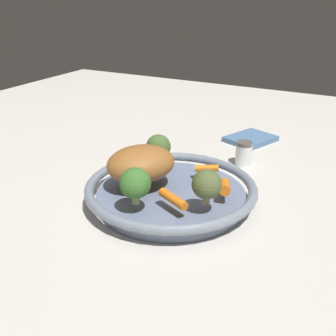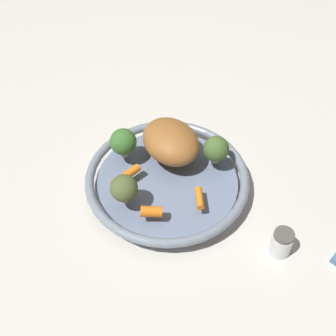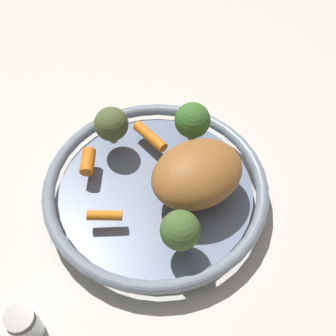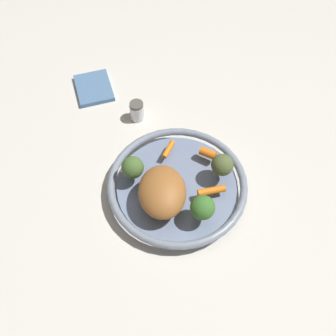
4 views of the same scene
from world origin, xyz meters
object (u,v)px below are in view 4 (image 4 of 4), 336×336
Objects in this scene: roast_chicken_piece at (162,192)px; broccoli_floret_edge at (203,208)px; serving_bowl at (177,186)px; baby_carrot_back at (168,149)px; baby_carrot_right at (208,153)px; broccoli_floret_mid at (133,167)px; baby_carrot_left at (211,191)px; broccoli_floret_large at (222,165)px; dish_towel at (94,88)px; salt_shaker at (137,111)px.

broccoli_floret_edge is (0.09, 0.04, 0.00)m from roast_chicken_piece.
roast_chicken_piece reaches higher than broccoli_floret_edge.
serving_bowl is 0.10m from baby_carrot_back.
roast_chicken_piece is 0.15m from baby_carrot_back.
baby_carrot_right is (-0.03, 0.17, -0.03)m from roast_chicken_piece.
roast_chicken_piece is 0.10m from broccoli_floret_mid.
baby_carrot_left is 1.63× the size of baby_carrot_right.
broccoli_floret_mid reaches higher than baby_carrot_left.
roast_chicken_piece is at bearing -102.07° from broccoli_floret_large.
broccoli_floret_large reaches higher than baby_carrot_back.
serving_bowl is 0.44m from dish_towel.
roast_chicken_piece is 2.04× the size of broccoli_floret_edge.
dish_towel is at bearing -168.12° from salt_shaker.
roast_chicken_piece is at bearing -24.61° from salt_shaker.
broccoli_floret_large is 0.22m from broccoli_floret_mid.
baby_carrot_left is 0.07m from broccoli_floret_large.
broccoli_floret_edge is at bearing 17.00° from broccoli_floret_mid.
serving_bowl is 0.27m from salt_shaker.
broccoli_floret_mid reaches higher than baby_carrot_right.
salt_shaker is (-0.34, 0.02, -0.02)m from baby_carrot_left.
baby_carrot_back is 0.12m from broccoli_floret_mid.
roast_chicken_piece is at bearing -74.94° from serving_bowl.
dish_towel is (-0.17, -0.04, -0.02)m from salt_shaker.
dish_towel is at bearing 175.10° from broccoli_floret_edge.
roast_chicken_piece is at bearing -44.61° from baby_carrot_back.
salt_shaker is at bearing 11.88° from dish_towel.
broccoli_floret_mid reaches higher than dish_towel.
baby_carrot_left is at bearing 118.29° from broccoli_floret_edge.
broccoli_floret_mid is 0.38m from dish_towel.
salt_shaker is (-0.25, -0.04, -0.03)m from baby_carrot_right.
baby_carrot_back is at bearing -179.05° from baby_carrot_left.
broccoli_floret_large reaches higher than salt_shaker.
baby_carrot_back is at bearing 1.79° from dish_towel.
serving_bowl is 5.38× the size of broccoli_floret_mid.
baby_carrot_back is at bearing -137.12° from baby_carrot_right.
broccoli_floret_large is 1.12× the size of salt_shaker.
broccoli_floret_large is (0.14, 0.06, 0.03)m from baby_carrot_back.
baby_carrot_left is 0.52× the size of dish_towel.
broccoli_floret_large is at bearing -10.91° from baby_carrot_right.
broccoli_floret_large reaches higher than baby_carrot_left.
baby_carrot_back is at bearing 135.39° from roast_chicken_piece.
baby_carrot_right is at bearing 133.37° from broccoli_floret_edge.
baby_carrot_right reaches higher than serving_bowl.
baby_carrot_back is at bearing 163.52° from broccoli_floret_edge.
broccoli_floret_large is at bearing 5.78° from salt_shaker.
baby_carrot_left is at bearing -37.31° from baby_carrot_right.
broccoli_floret_edge is at bearing -12.71° from salt_shaker.
dish_towel is (-0.42, -0.08, -0.05)m from baby_carrot_right.
broccoli_floret_large is at bearing 22.74° from baby_carrot_back.
broccoli_floret_mid is 0.50× the size of dish_towel.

